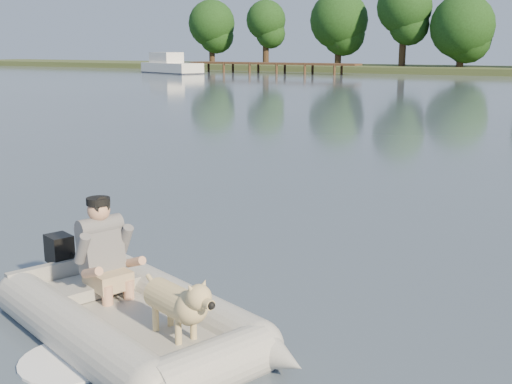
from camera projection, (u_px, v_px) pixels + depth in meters
The scene contains 7 objects.
water at pixel (153, 308), 6.55m from camera, with size 160.00×160.00×0.00m, color slate.
dock at pixel (272, 68), 63.06m from camera, with size 18.00×2.00×1.04m, color #4C331E, non-canonical shape.
dinghy at pixel (132, 281), 5.79m from camera, with size 4.50×3.54×1.28m, color #9C9D98, non-canonical shape.
man at pixel (102, 245), 6.25m from camera, with size 0.67×0.57×0.99m, color slate, non-canonical shape.
dog at pixel (174, 306), 5.39m from camera, with size 0.86×0.30×0.57m, color tan, non-canonical shape.
outboard_motor at pixel (61, 265), 6.96m from camera, with size 0.38×0.27×0.72m, color black, non-canonical shape.
cabin_cruiser at pixel (172, 63), 62.95m from camera, with size 7.69×2.75×2.38m, color white, non-canonical shape.
Camera 1 is at (3.90, -4.83, 2.61)m, focal length 45.00 mm.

